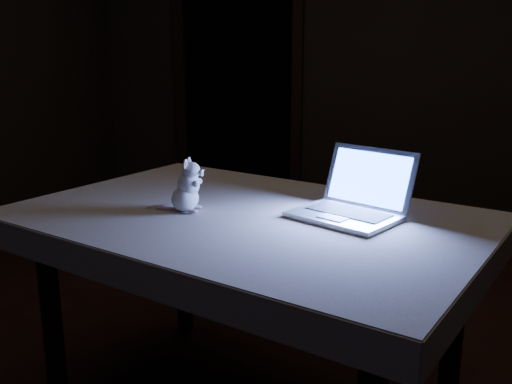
% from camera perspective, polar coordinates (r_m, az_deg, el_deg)
% --- Properties ---
extents(floor, '(5.00, 5.00, 0.00)m').
position_cam_1_polar(floor, '(2.30, 5.41, -17.45)').
color(floor, black).
rests_on(floor, ground).
extents(back_wall, '(4.50, 0.04, 2.60)m').
position_cam_1_polar(back_wall, '(4.44, 12.29, 15.20)').
color(back_wall, black).
rests_on(back_wall, ground).
extents(doorway, '(1.06, 0.36, 2.13)m').
position_cam_1_polar(doorway, '(4.66, -1.81, 12.55)').
color(doorway, black).
rests_on(doorway, back_wall).
extents(table, '(1.51, 1.21, 0.70)m').
position_cam_1_polar(table, '(1.88, -0.86, -12.68)').
color(table, black).
rests_on(table, floor).
extents(tablecloth, '(1.65, 1.38, 0.09)m').
position_cam_1_polar(tablecloth, '(1.78, -1.82, -3.38)').
color(tablecloth, beige).
rests_on(tablecloth, table).
extents(laptop, '(0.38, 0.37, 0.20)m').
position_cam_1_polar(laptop, '(1.69, 8.88, 0.63)').
color(laptop, '#B7B7BC').
rests_on(laptop, tablecloth).
extents(plush_mouse, '(0.15, 0.15, 0.17)m').
position_cam_1_polar(plush_mouse, '(1.77, -7.14, 0.69)').
color(plush_mouse, silver).
rests_on(plush_mouse, tablecloth).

